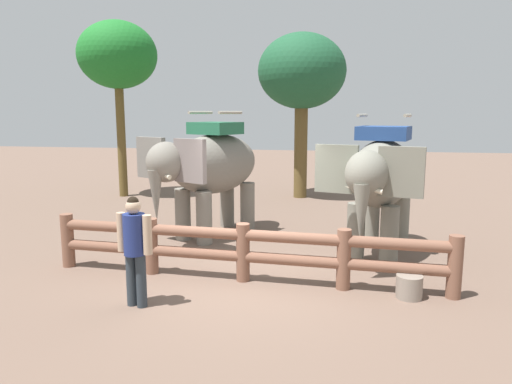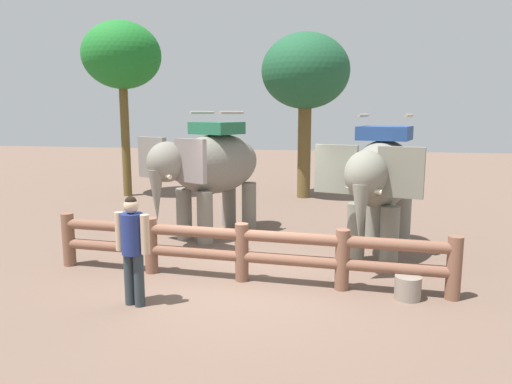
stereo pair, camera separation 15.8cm
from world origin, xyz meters
name	(u,v)px [view 1 (the left image)]	position (x,y,z in m)	size (l,w,h in m)	color
ground_plane	(243,281)	(0.00, 0.00, 0.00)	(60.00, 60.00, 0.00)	brown
log_fence	(243,248)	(0.00, 0.02, 0.61)	(7.33, 0.64, 1.05)	brown
elephant_near_left	(210,167)	(-1.41, 2.93, 1.70)	(2.75, 3.57, 3.03)	gray
elephant_center	(380,177)	(2.49, 2.02, 1.67)	(2.27, 3.55, 2.97)	gray
tourist_woman_in_black	(135,244)	(-1.41, -1.38, 1.01)	(0.61, 0.40, 1.74)	#2B343C
tree_far_left	(302,73)	(0.29, 8.77, 4.32)	(3.03, 3.03, 5.69)	brown
tree_back_center	(118,57)	(-6.03, 7.89, 4.90)	(2.72, 2.72, 6.12)	brown
feed_bucket	(409,287)	(2.83, -0.30, 0.19)	(0.43, 0.43, 0.38)	gray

